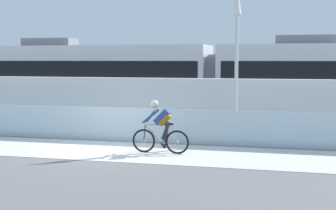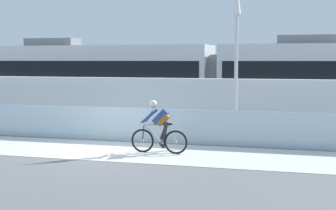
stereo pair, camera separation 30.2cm
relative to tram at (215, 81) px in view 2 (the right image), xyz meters
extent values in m
plane|color=slate|center=(-2.32, -6.85, -1.89)|extent=(200.00, 200.00, 0.00)
cube|color=silver|center=(-2.32, -6.85, -1.89)|extent=(32.00, 3.20, 0.01)
cube|color=silver|center=(-2.32, -5.00, -1.31)|extent=(32.00, 0.05, 1.17)
cube|color=white|center=(-2.32, -3.20, -0.83)|extent=(32.00, 0.36, 2.14)
cube|color=#595654|center=(-2.32, -0.72, -1.89)|extent=(32.00, 0.08, 0.01)
cube|color=#595654|center=(-2.32, 0.72, -1.89)|extent=(32.00, 0.08, 0.01)
cube|color=silver|center=(-5.74, 0.00, 0.01)|extent=(11.00, 2.50, 3.10)
cube|color=black|center=(-5.74, 0.00, 0.36)|extent=(10.56, 2.54, 1.04)
cube|color=#4C4C51|center=(-5.74, 0.00, -1.36)|extent=(10.78, 2.53, 0.28)
cube|color=slate|center=(-7.72, 0.00, 1.74)|extent=(2.40, 1.10, 0.36)
cube|color=#232326|center=(-9.26, 0.00, -1.53)|extent=(1.40, 1.88, 0.20)
cylinder|color=black|center=(-9.26, -0.72, -1.59)|extent=(0.60, 0.10, 0.60)
cylinder|color=black|center=(-9.26, 0.72, -1.59)|extent=(0.60, 0.10, 0.60)
cube|color=#232326|center=(-2.22, 0.00, -1.53)|extent=(1.40, 1.88, 0.20)
cylinder|color=black|center=(-2.22, -0.72, -1.59)|extent=(0.60, 0.10, 0.60)
cylinder|color=black|center=(-2.22, 0.72, -1.59)|extent=(0.60, 0.10, 0.60)
cube|color=slate|center=(3.78, 0.00, 1.74)|extent=(2.40, 1.10, 0.36)
cube|color=#232326|center=(2.24, 0.00, -1.53)|extent=(1.40, 1.88, 0.20)
cylinder|color=black|center=(2.24, -0.72, -1.59)|extent=(0.60, 0.10, 0.60)
cylinder|color=black|center=(2.24, 0.72, -1.59)|extent=(0.60, 0.10, 0.60)
cylinder|color=#59595B|center=(0.01, 0.00, 0.01)|extent=(0.60, 2.30, 2.30)
torus|color=black|center=(-1.01, -6.85, -1.53)|extent=(0.72, 0.06, 0.72)
cylinder|color=#99999E|center=(-1.01, -6.85, -1.53)|extent=(0.07, 0.10, 0.07)
torus|color=black|center=(0.04, -6.85, -1.53)|extent=(0.72, 0.06, 0.72)
cylinder|color=#99999E|center=(0.04, -6.85, -1.53)|extent=(0.07, 0.10, 0.07)
cylinder|color=#99999E|center=(-0.68, -6.85, -1.32)|extent=(0.60, 0.04, 0.58)
cylinder|color=#99999E|center=(-0.30, -6.85, -1.30)|extent=(0.22, 0.04, 0.59)
cylinder|color=#99999E|center=(-0.59, -6.85, -1.03)|extent=(0.76, 0.04, 0.07)
cylinder|color=#99999E|center=(-0.18, -6.85, -1.56)|extent=(0.43, 0.03, 0.09)
cylinder|color=#99999E|center=(-0.09, -6.85, -1.27)|extent=(0.27, 0.02, 0.53)
cylinder|color=black|center=(-0.99, -6.85, -1.29)|extent=(0.08, 0.03, 0.49)
cube|color=black|center=(-0.21, -6.85, -0.99)|extent=(0.24, 0.10, 0.05)
cylinder|color=black|center=(-0.96, -6.85, -0.94)|extent=(0.03, 0.58, 0.03)
cylinder|color=#262628|center=(-0.39, -6.85, -1.59)|extent=(0.18, 0.02, 0.18)
cube|color=navy|center=(-0.43, -6.85, -0.78)|extent=(0.50, 0.28, 0.51)
cube|color=#8C5919|center=(-0.34, -6.85, -0.87)|extent=(0.38, 0.30, 0.38)
sphere|color=tan|center=(-0.67, -6.85, -0.43)|extent=(0.20, 0.20, 0.20)
sphere|color=silver|center=(-0.67, -6.85, -0.40)|extent=(0.23, 0.23, 0.23)
cylinder|color=navy|center=(-0.79, -6.85, -0.77)|extent=(0.44, 0.41, 0.41)
cylinder|color=navy|center=(-0.79, -6.85, -0.77)|extent=(0.44, 0.41, 0.41)
cylinder|color=black|center=(-0.32, -6.85, -1.35)|extent=(0.29, 0.33, 0.80)
cylinder|color=black|center=(-0.32, -6.85, -1.21)|extent=(0.29, 0.33, 0.54)
cylinder|color=gray|center=(1.52, -4.70, -1.79)|extent=(0.24, 0.24, 0.20)
cylinder|color=silver|center=(1.52, -4.70, 0.31)|extent=(0.12, 0.12, 4.20)
cone|color=white|center=(1.52, -4.70, 2.86)|extent=(0.28, 0.28, 0.90)
camera|label=1|loc=(3.46, -21.14, 0.93)|focal=53.13mm
camera|label=2|loc=(3.75, -21.06, 0.93)|focal=53.13mm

